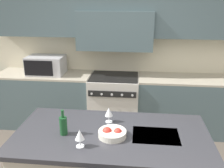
% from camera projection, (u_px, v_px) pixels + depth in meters
% --- Properties ---
extents(back_cabinetry, '(10.00, 0.46, 2.70)m').
position_uv_depth(back_cabinetry, '(116.00, 32.00, 4.06)').
color(back_cabinetry, beige).
rests_on(back_cabinetry, ground_plane).
extents(back_counter, '(3.95, 0.62, 0.93)m').
position_uv_depth(back_counter, '(114.00, 102.00, 4.21)').
color(back_counter, '#4C6066').
rests_on(back_counter, ground_plane).
extents(range_stove, '(0.80, 0.70, 0.93)m').
position_uv_depth(range_stove, '(114.00, 103.00, 4.19)').
color(range_stove, beige).
rests_on(range_stove, ground_plane).
extents(microwave, '(0.60, 0.41, 0.30)m').
position_uv_depth(microwave, '(46.00, 65.00, 4.12)').
color(microwave, '#B7B7BC').
rests_on(microwave, back_counter).
extents(wine_bottle, '(0.07, 0.07, 0.25)m').
position_uv_depth(wine_bottle, '(63.00, 125.00, 2.36)').
color(wine_bottle, '#194723').
rests_on(wine_bottle, kitchen_island).
extents(wine_glass_near, '(0.08, 0.08, 0.17)m').
position_uv_depth(wine_glass_near, '(80.00, 135.00, 2.16)').
color(wine_glass_near, white).
rests_on(wine_glass_near, kitchen_island).
extents(wine_glass_far, '(0.08, 0.08, 0.17)m').
position_uv_depth(wine_glass_far, '(109.00, 112.00, 2.59)').
color(wine_glass_far, white).
rests_on(wine_glass_far, kitchen_island).
extents(fruit_bowl, '(0.27, 0.27, 0.09)m').
position_uv_depth(fruit_bowl, '(112.00, 133.00, 2.35)').
color(fruit_bowl, silver).
rests_on(fruit_bowl, kitchen_island).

